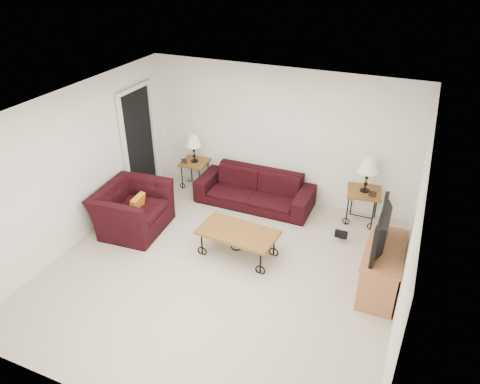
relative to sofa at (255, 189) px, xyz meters
name	(u,v)px	position (x,y,z in m)	size (l,w,h in m)	color
ground	(222,270)	(0.27, -2.02, -0.32)	(5.00, 5.00, 0.00)	#BAAF9F
wall_back	(279,135)	(0.27, 0.48, 0.93)	(5.00, 0.02, 2.50)	white
wall_front	(105,324)	(0.27, -4.52, 0.93)	(5.00, 0.02, 2.50)	white
wall_left	(76,168)	(-2.23, -2.02, 0.93)	(0.02, 5.00, 2.50)	white
wall_right	(411,241)	(2.77, -2.02, 0.93)	(0.02, 5.00, 2.50)	white
ceiling	(218,112)	(0.27, -2.02, 2.18)	(5.00, 5.00, 0.00)	white
doorway	(139,143)	(-2.20, -0.37, 0.70)	(0.08, 0.94, 2.04)	black
sofa	(255,189)	(0.00, 0.00, 0.00)	(2.16, 0.84, 0.63)	black
side_table_left	(195,174)	(-1.34, 0.18, -0.04)	(0.51, 0.51, 0.55)	brown
side_table_right	(362,206)	(1.95, 0.18, -0.01)	(0.56, 0.56, 0.61)	brown
lamp_left	(194,148)	(-1.34, 0.18, 0.52)	(0.31, 0.31, 0.55)	black
lamp_right	(367,175)	(1.95, 0.18, 0.61)	(0.35, 0.35, 0.61)	black
photo_frame_left	(184,161)	(-1.49, 0.03, 0.29)	(0.11, 0.01, 0.09)	black
photo_frame_right	(373,194)	(2.10, 0.03, 0.35)	(0.12, 0.02, 0.10)	black
coffee_table	(238,243)	(0.34, -1.57, -0.09)	(1.21, 0.65, 0.45)	brown
armchair	(132,209)	(-1.61, -1.57, 0.07)	(1.19, 1.04, 0.77)	black
throw_pillow	(137,205)	(-1.46, -1.62, 0.20)	(0.35, 0.09, 0.35)	orange
tv_stand	(382,269)	(2.50, -1.49, 0.03)	(0.48, 1.16, 0.70)	#B76D43
television	(388,230)	(2.48, -1.49, 0.68)	(1.04, 0.14, 0.60)	black
backpack	(343,229)	(1.76, -0.50, -0.11)	(0.32, 0.24, 0.41)	black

